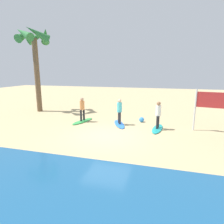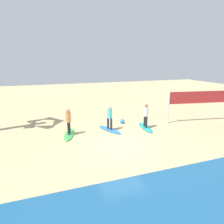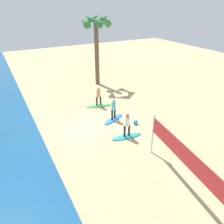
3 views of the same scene
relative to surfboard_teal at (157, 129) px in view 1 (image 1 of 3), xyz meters
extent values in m
plane|color=tan|center=(2.64, 1.96, -0.04)|extent=(60.00, 60.00, 0.00)
ellipsoid|color=teal|center=(0.00, 0.00, 0.00)|extent=(0.79, 2.15, 0.09)
cylinder|color=#232328|center=(0.02, 0.16, 0.43)|extent=(0.14, 0.14, 0.78)
cylinder|color=#232328|center=(-0.02, -0.16, 0.43)|extent=(0.14, 0.14, 0.78)
cylinder|color=white|center=(0.00, 0.00, 1.14)|extent=(0.32, 0.32, 0.62)
sphere|color=#9E704C|center=(0.00, 0.00, 1.56)|extent=(0.24, 0.24, 0.24)
ellipsoid|color=blue|center=(2.50, -0.37, 0.00)|extent=(1.37, 2.15, 0.09)
cylinder|color=#232328|center=(2.43, -0.22, 0.43)|extent=(0.14, 0.14, 0.78)
cylinder|color=#232328|center=(2.56, -0.51, 0.43)|extent=(0.14, 0.14, 0.78)
cylinder|color=#4CC6D1|center=(2.50, -0.37, 1.14)|extent=(0.32, 0.32, 0.62)
sphere|color=beige|center=(2.50, -0.37, 1.56)|extent=(0.24, 0.24, 0.24)
ellipsoid|color=green|center=(5.17, -0.41, 0.00)|extent=(1.05, 2.17, 0.09)
cylinder|color=#232328|center=(5.21, -0.25, 0.43)|extent=(0.14, 0.14, 0.78)
cylinder|color=#232328|center=(5.13, -0.56, 0.43)|extent=(0.14, 0.14, 0.78)
cylinder|color=#E58C4C|center=(5.17, -0.41, 1.14)|extent=(0.32, 0.32, 0.62)
sphere|color=tan|center=(5.17, -0.41, 1.56)|extent=(0.24, 0.24, 0.24)
cylinder|color=silver|center=(-2.10, -0.42, 1.21)|extent=(0.10, 0.10, 2.50)
cylinder|color=brown|center=(10.31, -2.71, 3.02)|extent=(0.44, 0.44, 6.13)
cone|color=#2D7538|center=(11.21, -2.71, 6.34)|extent=(0.70, 1.93, 1.40)
cone|color=#2D7538|center=(10.59, -1.85, 6.34)|extent=(2.05, 1.26, 1.40)
cone|color=#2D7538|center=(9.58, -2.18, 6.34)|extent=(1.70, 1.97, 1.40)
cone|color=#2D7538|center=(9.58, -3.24, 6.34)|extent=(1.70, 1.97, 1.40)
cone|color=#2D7538|center=(10.59, -3.56, 6.34)|extent=(2.05, 1.26, 1.40)
sphere|color=#338CE5|center=(1.15, -1.46, 0.13)|extent=(0.35, 0.35, 0.35)
camera|label=1|loc=(-0.35, 11.64, 3.52)|focal=30.77mm
camera|label=2|loc=(6.12, 10.86, 4.49)|focal=29.88mm
camera|label=3|loc=(-10.51, 6.76, 8.14)|focal=35.90mm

